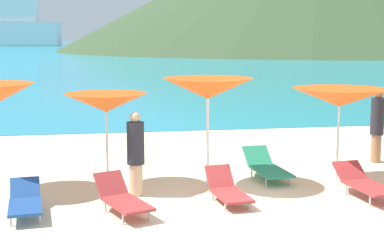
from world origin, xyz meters
TOP-DOWN VIEW (x-y plane):
  - ground_plane at (0.00, 10.00)m, footprint 50.00×100.00m
  - ocean_water at (0.00, 229.26)m, footprint 650.00×440.00m
  - umbrella_2 at (-2.34, 2.41)m, footprint 1.87×1.87m
  - umbrella_3 at (-0.22, 2.10)m, footprint 2.00×2.00m
  - umbrella_4 at (2.68, 1.96)m, footprint 2.21×2.21m
  - lounge_chair_0 at (-0.07, 0.86)m, footprint 0.70×1.47m
  - lounge_chair_4 at (2.72, 0.72)m, footprint 0.79×1.68m
  - lounge_chair_6 at (1.22, 2.49)m, footprint 0.76×1.77m
  - lounge_chair_7 at (-3.84, 0.66)m, footprint 0.71×1.51m
  - lounge_chair_9 at (-2.12, 0.49)m, footprint 1.08×1.65m
  - beachgoer_1 at (4.49, 3.66)m, footprint 0.34×0.34m
  - beachgoer_2 at (-1.78, 1.62)m, footprint 0.35×0.35m

SIDE VIEW (x-z plane):
  - ground_plane at x=0.00m, z-range -0.30..0.00m
  - ocean_water at x=0.00m, z-range 0.00..0.02m
  - lounge_chair_0 at x=-0.07m, z-range -0.05..0.55m
  - lounge_chair_7 at x=-3.84m, z-range -0.01..0.54m
  - lounge_chair_6 at x=1.22m, z-range -0.02..0.59m
  - lounge_chair_9 at x=-2.12m, z-range -0.02..0.61m
  - lounge_chair_4 at x=2.72m, z-range 0.00..0.59m
  - beachgoer_2 at x=-1.78m, z-range 0.04..1.75m
  - beachgoer_1 at x=4.49m, z-range 0.06..1.95m
  - umbrella_2 at x=-2.34m, z-range 0.81..2.82m
  - umbrella_4 at x=2.68m, z-range 0.84..2.92m
  - umbrella_3 at x=-0.22m, z-range 0.94..3.27m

